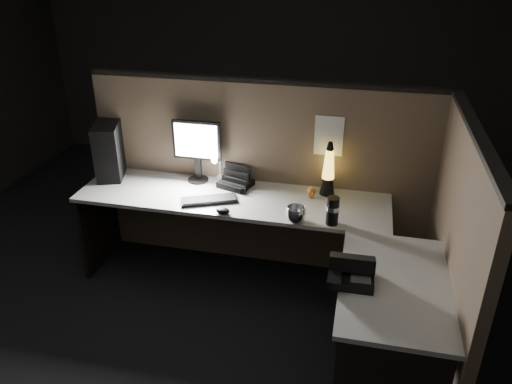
% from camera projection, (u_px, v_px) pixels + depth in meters
% --- Properties ---
extents(floor, '(6.00, 6.00, 0.00)m').
position_uv_depth(floor, '(232.00, 331.00, 3.45)').
color(floor, black).
rests_on(floor, ground).
extents(room_shell, '(6.00, 6.00, 6.00)m').
position_uv_depth(room_shell, '(226.00, 103.00, 2.72)').
color(room_shell, silver).
rests_on(room_shell, ground).
extents(partition_back, '(2.66, 0.06, 1.50)m').
position_uv_depth(partition_back, '(261.00, 177.00, 3.92)').
color(partition_back, brown).
rests_on(partition_back, ground).
extents(partition_right, '(0.06, 1.66, 1.50)m').
position_uv_depth(partition_right, '(452.00, 257.00, 2.94)').
color(partition_right, brown).
rests_on(partition_right, ground).
extents(desk, '(2.60, 1.60, 0.73)m').
position_uv_depth(desk, '(266.00, 244.00, 3.37)').
color(desk, '#B6B5AC').
rests_on(desk, ground).
extents(pc_tower, '(0.30, 0.45, 0.43)m').
position_uv_depth(pc_tower, '(110.00, 149.00, 3.93)').
color(pc_tower, black).
rests_on(pc_tower, desk).
extents(monitor, '(0.38, 0.16, 0.48)m').
position_uv_depth(monitor, '(197.00, 145.00, 3.79)').
color(monitor, black).
rests_on(monitor, desk).
extents(keyboard, '(0.42, 0.28, 0.02)m').
position_uv_depth(keyboard, '(209.00, 200.00, 3.60)').
color(keyboard, black).
rests_on(keyboard, desk).
extents(mouse, '(0.11, 0.09, 0.04)m').
position_uv_depth(mouse, '(223.00, 211.00, 3.43)').
color(mouse, black).
rests_on(mouse, desk).
extents(clip_lamp, '(0.04, 0.18, 0.23)m').
position_uv_depth(clip_lamp, '(217.00, 166.00, 3.83)').
color(clip_lamp, white).
rests_on(clip_lamp, desk).
extents(organizer, '(0.28, 0.26, 0.17)m').
position_uv_depth(organizer, '(236.00, 181.00, 3.82)').
color(organizer, black).
rests_on(organizer, desk).
extents(lava_lamp, '(0.11, 0.11, 0.41)m').
position_uv_depth(lava_lamp, '(328.00, 173.00, 3.63)').
color(lava_lamp, black).
rests_on(lava_lamp, desk).
extents(travel_mug, '(0.09, 0.09, 0.19)m').
position_uv_depth(travel_mug, '(333.00, 211.00, 3.27)').
color(travel_mug, black).
rests_on(travel_mug, desk).
extents(steel_mug, '(0.17, 0.17, 0.11)m').
position_uv_depth(steel_mug, '(296.00, 214.00, 3.32)').
color(steel_mug, silver).
rests_on(steel_mug, desk).
extents(figurine, '(0.06, 0.06, 0.06)m').
position_uv_depth(figurine, '(312.00, 191.00, 3.64)').
color(figurine, orange).
rests_on(figurine, desk).
extents(pinned_paper, '(0.21, 0.00, 0.30)m').
position_uv_depth(pinned_paper, '(329.00, 136.00, 3.61)').
color(pinned_paper, white).
rests_on(pinned_paper, partition_back).
extents(desk_phone, '(0.25, 0.27, 0.15)m').
position_uv_depth(desk_phone, '(351.00, 271.00, 2.74)').
color(desk_phone, black).
rests_on(desk_phone, desk).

